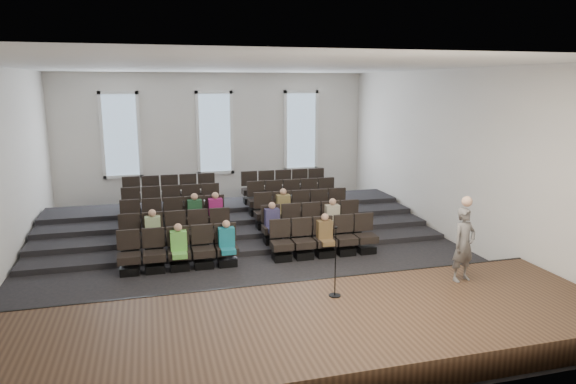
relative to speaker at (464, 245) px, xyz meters
name	(u,v)px	position (x,y,z in m)	size (l,w,h in m)	color
ground	(251,255)	(-3.73, 4.18, -1.29)	(14.00, 14.00, 0.00)	black
ceiling	(248,66)	(-3.73, 4.18, 3.72)	(12.00, 14.00, 0.02)	white
wall_back	(215,138)	(-3.73, 11.20, 1.21)	(12.00, 0.04, 5.00)	white
wall_front	(350,243)	(-3.73, -2.84, 1.21)	(12.00, 0.04, 5.00)	white
wall_right	(452,156)	(2.29, 4.18, 1.21)	(0.04, 14.00, 5.00)	white
stage	(306,333)	(-3.73, -0.92, -1.04)	(11.80, 3.60, 0.50)	#452E1D
stage_lip	(281,294)	(-3.73, 0.85, -1.04)	(11.80, 0.06, 0.52)	black
risers	(232,219)	(-3.73, 7.35, -1.09)	(11.80, 4.80, 0.60)	black
seating_rows	(240,217)	(-3.73, 5.72, -0.61)	(6.80, 4.70, 1.67)	black
windows	(215,133)	(-3.73, 11.13, 1.41)	(8.44, 0.10, 3.24)	white
audience	(244,222)	(-3.81, 4.63, -0.46)	(5.45, 2.64, 1.10)	#66BD4B
speaker	(464,245)	(0.00, 0.00, 0.00)	(0.57, 0.38, 1.57)	#595654
mic_stand	(335,275)	(-2.88, -0.07, -0.36)	(0.24, 0.24, 1.42)	black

